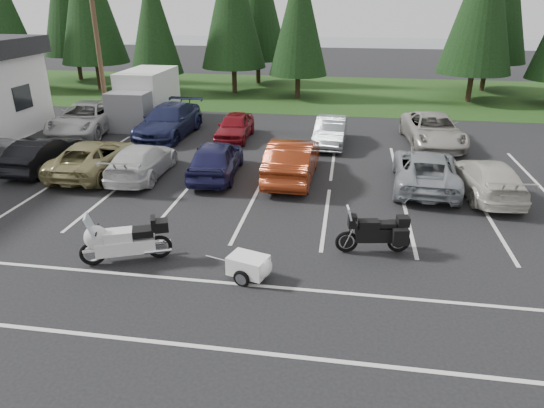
{
  "coord_description": "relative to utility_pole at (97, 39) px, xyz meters",
  "views": [
    {
      "loc": [
        3.73,
        -13.87,
        6.81
      ],
      "look_at": [
        1.61,
        -0.5,
        1.0
      ],
      "focal_mm": 32.0,
      "sensor_mm": 36.0,
      "label": 1
    }
  ],
  "objects": [
    {
      "name": "box_truck",
      "position": [
        2.0,
        0.5,
        -3.25
      ],
      "size": [
        2.4,
        5.6,
        2.9
      ],
      "primitive_type": null,
      "color": "silver",
      "rests_on": "ground"
    },
    {
      "name": "ground",
      "position": [
        10.0,
        -12.0,
        -4.7
      ],
      "size": [
        120.0,
        120.0,
        0.0
      ],
      "primitive_type": "plane",
      "color": "black",
      "rests_on": "ground"
    },
    {
      "name": "conifer_1",
      "position": [
        -12.0,
        9.2,
        0.69
      ],
      "size": [
        3.96,
        3.96,
        9.22
      ],
      "color": "#332316",
      "rests_on": "ground"
    },
    {
      "name": "cargo_trailer",
      "position": [
        11.41,
        -15.18,
        -4.37
      ],
      "size": [
        1.6,
        1.19,
        0.66
      ],
      "primitive_type": null,
      "rotation": [
        0.0,
        0.0,
        -0.29
      ],
      "color": "white",
      "rests_on": "ground"
    },
    {
      "name": "car_far_2",
      "position": [
        8.01,
        -2.0,
        -4.03
      ],
      "size": [
        1.62,
        3.93,
        1.33
      ],
      "primitive_type": "imported",
      "rotation": [
        0.0,
        0.0,
        0.01
      ],
      "color": "maroon",
      "rests_on": "ground"
    },
    {
      "name": "car_near_1",
      "position": [
        1.06,
        -7.95,
        -4.01
      ],
      "size": [
        1.45,
        4.16,
        1.37
      ],
      "primitive_type": "imported",
      "rotation": [
        0.0,
        0.0,
        3.14
      ],
      "color": "black",
      "rests_on": "ground"
    },
    {
      "name": "lake_water",
      "position": [
        14.0,
        43.0,
        -4.7
      ],
      "size": [
        70.0,
        50.0,
        0.02
      ],
      "primitive_type": "cube",
      "color": "slate",
      "rests_on": "ground"
    },
    {
      "name": "stall_markings",
      "position": [
        10.0,
        -10.0,
        -4.69
      ],
      "size": [
        32.0,
        16.0,
        0.01
      ],
      "primitive_type": "cube",
      "color": "silver",
      "rests_on": "ground"
    },
    {
      "name": "conifer_5",
      "position": [
        10.0,
        9.6,
        0.93
      ],
      "size": [
        4.14,
        4.14,
        9.63
      ],
      "color": "#332316",
      "rests_on": "ground"
    },
    {
      "name": "car_near_7",
      "position": [
        18.93,
        -8.1,
        -4.03
      ],
      "size": [
        2.22,
        4.71,
        1.33
      ],
      "primitive_type": "imported",
      "rotation": [
        0.0,
        0.0,
        3.22
      ],
      "color": "beige",
      "rests_on": "ground"
    },
    {
      "name": "car_near_6",
      "position": [
        16.79,
        -7.57,
        -3.99
      ],
      "size": [
        2.66,
        5.21,
        1.41
      ],
      "primitive_type": "imported",
      "rotation": [
        0.0,
        0.0,
        3.08
      ],
      "color": "gray",
      "rests_on": "ground"
    },
    {
      "name": "adventure_motorcycle",
      "position": [
        14.65,
        -13.22,
        -3.97
      ],
      "size": [
        2.49,
        1.21,
        1.45
      ],
      "primitive_type": null,
      "rotation": [
        0.0,
        0.0,
        0.17
      ],
      "color": "black",
      "rests_on": "ground"
    },
    {
      "name": "car_far_3",
      "position": [
        12.93,
        -2.32,
        -4.02
      ],
      "size": [
        1.58,
        4.16,
        1.35
      ],
      "primitive_type": "imported",
      "rotation": [
        0.0,
        0.0,
        -0.04
      ],
      "color": "slate",
      "rests_on": "ground"
    },
    {
      "name": "car_near_2",
      "position": [
        3.44,
        -8.07,
        -4.01
      ],
      "size": [
        2.44,
        5.03,
        1.38
      ],
      "primitive_type": "imported",
      "rotation": [
        0.0,
        0.0,
        3.17
      ],
      "color": "olive",
      "rests_on": "ground"
    },
    {
      "name": "conifer_3",
      "position": [
        -0.5,
        9.4,
        0.57
      ],
      "size": [
        3.87,
        3.87,
        9.02
      ],
      "color": "#332316",
      "rests_on": "ground"
    },
    {
      "name": "car_near_5",
      "position": [
        11.65,
        -7.46,
        -3.88
      ],
      "size": [
        1.85,
        5.0,
        1.63
      ],
      "primitive_type": "imported",
      "rotation": [
        0.0,
        0.0,
        3.12
      ],
      "color": "maroon",
      "rests_on": "ground"
    },
    {
      "name": "conifer_4",
      "position": [
        5.0,
        10.9,
        1.83
      ],
      "size": [
        4.8,
        4.8,
        11.17
      ],
      "color": "#332316",
      "rests_on": "ground"
    },
    {
      "name": "car_far_1",
      "position": [
        4.46,
        -2.0,
        -3.89
      ],
      "size": [
        2.51,
        5.67,
        1.62
      ],
      "primitive_type": "imported",
      "rotation": [
        0.0,
        0.0,
        -0.04
      ],
      "color": "#1B2043",
      "rests_on": "ground"
    },
    {
      "name": "utility_pole",
      "position": [
        0.0,
        0.0,
        0.0
      ],
      "size": [
        1.6,
        0.26,
        9.0
      ],
      "color": "#473321",
      "rests_on": "ground"
    },
    {
      "name": "grass_strip",
      "position": [
        10.0,
        12.0,
        -4.69
      ],
      "size": [
        80.0,
        16.0,
        0.01
      ],
      "primitive_type": "cube",
      "color": "#1C3A12",
      "rests_on": "ground"
    },
    {
      "name": "car_near_4",
      "position": [
        8.54,
        -7.67,
        -3.94
      ],
      "size": [
        2.07,
        4.54,
        1.51
      ],
      "primitive_type": "imported",
      "rotation": [
        0.0,
        0.0,
        3.21
      ],
      "color": "#1C1B45",
      "rests_on": "ground"
    },
    {
      "name": "car_near_3",
      "position": [
        5.56,
        -8.15,
        -4.04
      ],
      "size": [
        2.0,
        4.62,
        1.33
      ],
      "primitive_type": "imported",
      "rotation": [
        0.0,
        0.0,
        3.17
      ],
      "color": "silver",
      "rests_on": "ground"
    },
    {
      "name": "touring_motorcycle",
      "position": [
        7.9,
        -14.84,
        -3.94
      ],
      "size": [
        2.86,
        1.82,
        1.52
      ],
      "primitive_type": null,
      "rotation": [
        0.0,
        0.0,
        0.39
      ],
      "color": "silver",
      "rests_on": "ground"
    },
    {
      "name": "car_far_4",
      "position": [
        17.92,
        -1.51,
        -3.95
      ],
      "size": [
        2.92,
        5.6,
        1.51
      ],
      "primitive_type": "imported",
      "rotation": [
        0.0,
        0.0,
        0.08
      ],
      "color": "#A49E96",
      "rests_on": "ground"
    },
    {
      "name": "car_far_0",
      "position": [
        -0.17,
        -2.01,
        -3.9
      ],
      "size": [
        3.11,
        5.93,
        1.59
      ],
      "primitive_type": "imported",
      "rotation": [
        0.0,
        0.0,
        0.08
      ],
      "color": "silver",
      "rests_on": "ground"
    }
  ]
}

